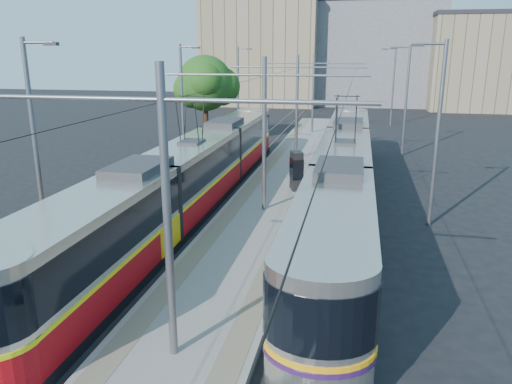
# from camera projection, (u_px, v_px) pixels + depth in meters

# --- Properties ---
(ground) EXTENTS (160.00, 160.00, 0.00)m
(ground) POSITION_uv_depth(u_px,v_px,m) (218.00, 291.00, 16.21)
(ground) COLOR black
(ground) RESTS_ON ground
(platform) EXTENTS (4.00, 50.00, 0.30)m
(platform) POSITION_uv_depth(u_px,v_px,m) (290.00, 170.00, 32.20)
(platform) COLOR gray
(platform) RESTS_ON ground
(tactile_strip_left) EXTENTS (0.70, 50.00, 0.01)m
(tactile_strip_left) POSITION_uv_depth(u_px,v_px,m) (268.00, 166.00, 32.44)
(tactile_strip_left) COLOR gray
(tactile_strip_left) RESTS_ON platform
(tactile_strip_right) EXTENTS (0.70, 50.00, 0.01)m
(tactile_strip_right) POSITION_uv_depth(u_px,v_px,m) (312.00, 168.00, 31.88)
(tactile_strip_right) COLOR gray
(tactile_strip_right) RESTS_ON platform
(rails) EXTENTS (8.71, 70.00, 0.03)m
(rails) POSITION_uv_depth(u_px,v_px,m) (290.00, 172.00, 32.24)
(rails) COLOR gray
(rails) RESTS_ON ground
(track_arrow) EXTENTS (1.20, 5.00, 0.01)m
(track_arrow) POSITION_uv_depth(u_px,v_px,m) (67.00, 327.00, 14.08)
(track_arrow) COLOR silver
(track_arrow) RESTS_ON ground
(tram_left) EXTENTS (2.43, 30.32, 5.50)m
(tram_left) POSITION_uv_depth(u_px,v_px,m) (193.00, 175.00, 24.28)
(tram_left) COLOR black
(tram_left) RESTS_ON ground
(tram_right) EXTENTS (2.43, 30.63, 5.50)m
(tram_right) POSITION_uv_depth(u_px,v_px,m) (343.00, 172.00, 24.14)
(tram_right) COLOR black
(tram_right) RESTS_ON ground
(catenary) EXTENTS (9.20, 70.00, 7.00)m
(catenary) POSITION_uv_depth(u_px,v_px,m) (284.00, 106.00, 28.34)
(catenary) COLOR slate
(catenary) RESTS_ON platform
(street_lamps) EXTENTS (15.18, 38.22, 8.00)m
(street_lamps) POSITION_uv_depth(u_px,v_px,m) (299.00, 101.00, 34.88)
(street_lamps) COLOR slate
(street_lamps) RESTS_ON ground
(shelter) EXTENTS (0.87, 1.08, 2.09)m
(shelter) POSITION_uv_depth(u_px,v_px,m) (296.00, 170.00, 26.71)
(shelter) COLOR black
(shelter) RESTS_ON platform
(tree) EXTENTS (5.01, 4.63, 7.27)m
(tree) POSITION_uv_depth(u_px,v_px,m) (209.00, 84.00, 41.08)
(tree) COLOR #382314
(tree) RESTS_ON ground
(building_left) EXTENTS (16.32, 12.24, 15.02)m
(building_left) POSITION_uv_depth(u_px,v_px,m) (263.00, 52.00, 72.69)
(building_left) COLOR gray
(building_left) RESTS_ON ground
(building_centre) EXTENTS (18.36, 14.28, 14.60)m
(building_centre) POSITION_uv_depth(u_px,v_px,m) (375.00, 53.00, 73.42)
(building_centre) COLOR gray
(building_centre) RESTS_ON ground
(building_right) EXTENTS (14.28, 10.20, 12.40)m
(building_right) POSITION_uv_depth(u_px,v_px,m) (485.00, 62.00, 65.36)
(building_right) COLOR gray
(building_right) RESTS_ON ground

